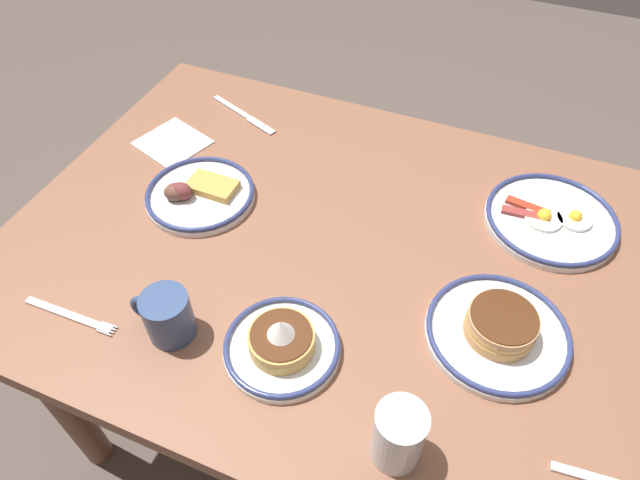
% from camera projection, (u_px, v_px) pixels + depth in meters
% --- Properties ---
extents(ground_plane, '(6.00, 6.00, 0.00)m').
position_uv_depth(ground_plane, '(327.00, 406.00, 1.69)').
color(ground_plane, '#544841').
extents(dining_table, '(1.32, 0.97, 0.74)m').
position_uv_depth(dining_table, '(330.00, 274.00, 1.21)').
color(dining_table, brown).
rests_on(dining_table, ground_plane).
extents(plate_near_main, '(0.27, 0.27, 0.04)m').
position_uv_depth(plate_near_main, '(551.00, 219.00, 1.17)').
color(plate_near_main, silver).
rests_on(plate_near_main, dining_table).
extents(plate_center_pancakes, '(0.20, 0.20, 0.09)m').
position_uv_depth(plate_center_pancakes, '(282.00, 344.00, 0.96)').
color(plate_center_pancakes, white).
rests_on(plate_center_pancakes, dining_table).
extents(plate_far_companion, '(0.24, 0.24, 0.05)m').
position_uv_depth(plate_far_companion, '(199.00, 193.00, 1.22)').
color(plate_far_companion, silver).
rests_on(plate_far_companion, dining_table).
extents(plate_far_side, '(0.26, 0.26, 0.06)m').
position_uv_depth(plate_far_side, '(499.00, 330.00, 0.98)').
color(plate_far_side, white).
rests_on(plate_far_side, dining_table).
extents(coffee_mug, '(0.12, 0.08, 0.10)m').
position_uv_depth(coffee_mug, '(167.00, 315.00, 0.97)').
color(coffee_mug, '#334772').
rests_on(coffee_mug, dining_table).
extents(drinking_glass, '(0.08, 0.08, 0.12)m').
position_uv_depth(drinking_glass, '(398.00, 437.00, 0.82)').
color(drinking_glass, silver).
rests_on(drinking_glass, dining_table).
extents(paper_napkin, '(0.19, 0.18, 0.00)m').
position_uv_depth(paper_napkin, '(173.00, 143.00, 1.36)').
color(paper_napkin, white).
rests_on(paper_napkin, dining_table).
extents(fork_near, '(0.19, 0.02, 0.01)m').
position_uv_depth(fork_near, '(71.00, 316.00, 1.02)').
color(fork_near, silver).
rests_on(fork_near, dining_table).
extents(butter_knife, '(0.22, 0.10, 0.01)m').
position_uv_depth(butter_knife, '(243.00, 114.00, 1.44)').
color(butter_knife, silver).
rests_on(butter_knife, dining_table).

